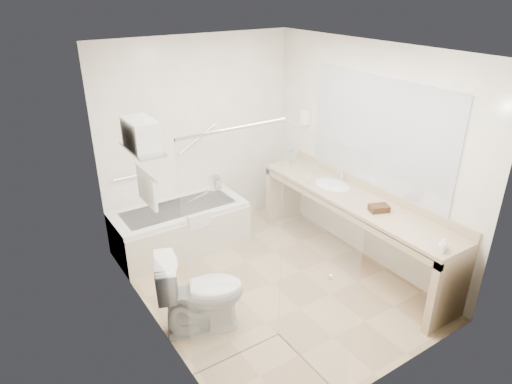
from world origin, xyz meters
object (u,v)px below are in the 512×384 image
bathtub (181,228)px  amenity_basket (379,208)px  toilet (201,293)px  vanity_counter (353,214)px  water_bottle_left (314,168)px

bathtub → amenity_basket: amenity_basket is taller
toilet → amenity_basket: 2.03m
amenity_basket → bathtub: bearing=130.1°
vanity_counter → water_bottle_left: 0.82m
bathtub → amenity_basket: (1.49, -1.78, 0.61)m
vanity_counter → toilet: vanity_counter is taller
bathtub → amenity_basket: size_ratio=7.98×
water_bottle_left → vanity_counter: bearing=-93.7°
vanity_counter → water_bottle_left: (0.05, 0.76, 0.30)m
bathtub → water_bottle_left: (1.57, -0.63, 0.66)m
amenity_basket → vanity_counter: bearing=85.6°
bathtub → toilet: (-0.45, -1.45, 0.12)m
vanity_counter → toilet: size_ratio=3.31×
water_bottle_left → amenity_basket: bearing=-93.9°
bathtub → amenity_basket: 2.40m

